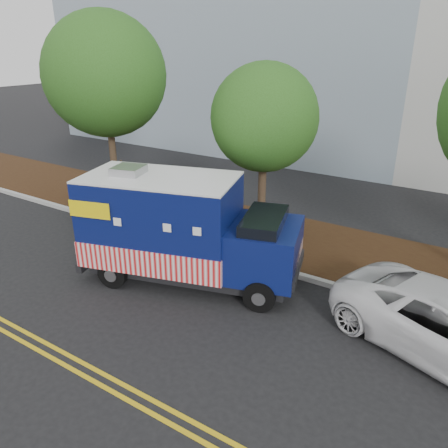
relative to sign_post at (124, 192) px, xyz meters
The scene contains 9 objects.
ground 5.85m from the sign_post, 18.71° to the right, with size 120.00×120.00×0.00m, color black.
curb 5.56m from the sign_post, ahead, with size 120.00×0.18×0.15m, color #9E9E99.
mulch_strip 5.78m from the sign_post, 17.04° to the left, with size 120.00×4.00×0.15m, color black.
centerline_near 8.39m from the sign_post, 49.21° to the right, with size 120.00×0.10×0.01m, color gold.
centerline_far 8.58m from the sign_post, 50.31° to the right, with size 120.00×0.10×0.01m, color gold.
tree_a 4.32m from the sign_post, 145.63° to the left, with size 4.50×4.50×7.44m.
tree_b 5.97m from the sign_post, 15.03° to the left, with size 3.37×3.37×5.83m.
sign_post is the anchor object (origin of this frame).
food_truck 4.92m from the sign_post, 27.11° to the right, with size 6.43×3.79×3.20m.
Camera 1 is at (5.94, -9.08, 6.32)m, focal length 35.00 mm.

